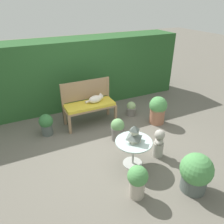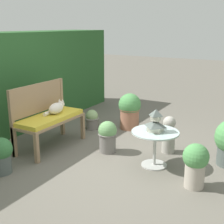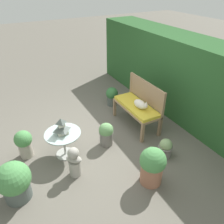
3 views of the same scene
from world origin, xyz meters
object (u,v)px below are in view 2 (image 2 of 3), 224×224
Objects in this scene: potted_plant_patio_mid at (130,110)px; potted_plant_bench_right at (108,136)px; garden_bench at (50,120)px; patio_table at (155,139)px; potted_plant_bench_left at (92,120)px; pagoda_birdhouse at (156,122)px; potted_plant_table_far at (195,163)px; potted_plant_table_near at (1,154)px; cat at (56,108)px; garden_bust at (169,134)px.

potted_plant_patio_mid is 1.26m from potted_plant_bench_right.
patio_table is (0.18, -1.79, -0.05)m from garden_bench.
potted_plant_patio_mid reaches higher than patio_table.
potted_plant_bench_right is 1.21m from potted_plant_bench_left.
pagoda_birdhouse is 0.46× the size of potted_plant_patio_mid.
potted_plant_patio_mid is 1.22× the size of potted_plant_table_far.
garden_bench is at bearing 2.20° from potted_plant_table_near.
potted_plant_table_near is 2.24m from potted_plant_bench_left.
garden_bench reaches higher than patio_table.
potted_plant_table_near is 1.64m from potted_plant_bench_right.
cat is at bearing 153.10° from potted_plant_patio_mid.
potted_plant_table_near is 0.89× the size of potted_plant_table_far.
garden_bench is 0.99m from potted_plant_bench_right.
pagoda_birdhouse is 1.75m from potted_plant_patio_mid.
garden_bench is 2.41× the size of potted_plant_table_near.
potted_plant_bench_left is 2.73m from potted_plant_table_far.
potted_plant_table_far reaches higher than potted_plant_table_near.
potted_plant_patio_mid is 1.37× the size of potted_plant_bench_right.
potted_plant_bench_right is at bearing 82.69° from pagoda_birdhouse.
garden_bench is 2.74× the size of cat.
potted_plant_patio_mid is at bearing -32.98° from cat.
potted_plant_bench_left is at bearing 121.23° from potted_plant_patio_mid.
garden_bench is at bearing 171.29° from cat.
pagoda_birdhouse is 0.83m from potted_plant_table_far.
cat is 2.50m from potted_plant_table_far.
pagoda_birdhouse is at bearing -97.31° from potted_plant_bench_right.
patio_table is at bearing -75.96° from pagoda_birdhouse.
garden_bench is 1.10m from potted_plant_table_near.
potted_plant_table_near reaches higher than potted_plant_bench_left.
pagoda_birdhouse reaches higher than patio_table.
potted_plant_bench_right is at bearing -169.79° from potted_plant_patio_mid.
cat is at bearing 63.18° from garden_bust.
cat is 1.18× the size of potted_plant_bench_left.
patio_table is at bearing 64.11° from potted_plant_table_far.
potted_plant_table_near is (-1.27, 1.75, -0.14)m from patio_table.
cat reaches higher than patio_table.
garden_bench is 2.07× the size of garden_bust.
cat is 0.64× the size of potted_plant_patio_mid.
potted_plant_bench_left is (1.15, -0.07, -0.28)m from garden_bench.
potted_plant_bench_right is 0.89× the size of potted_plant_table_far.
cat is 1.80m from patio_table.
patio_table is 0.76m from potted_plant_table_far.
potted_plant_patio_mid is at bearing 46.40° from potted_plant_table_far.
garden_bench reaches higher than potted_plant_table_near.
garden_bust reaches higher than patio_table.
garden_bust reaches higher than potted_plant_table_far.
pagoda_birdhouse is 0.54× the size of garden_bust.
potted_plant_bench_right is at bearing -32.68° from potted_plant_table_near.
potted_plant_table_near is (-1.27, 1.75, -0.39)m from pagoda_birdhouse.
potted_plant_bench_left is at bearing 31.90° from garden_bust.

